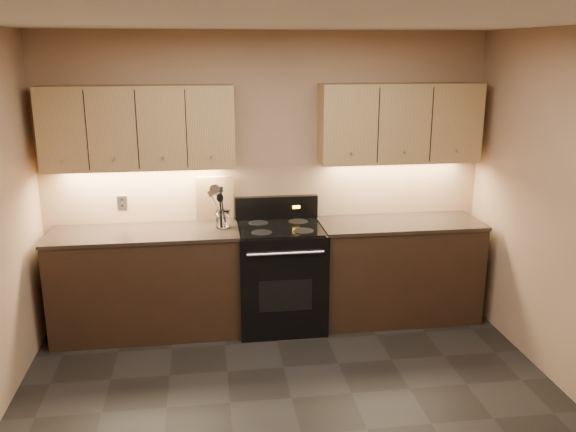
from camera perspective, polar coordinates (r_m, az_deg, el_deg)
name	(u,v)px	position (r m, az deg, el deg)	size (l,w,h in m)	color
ceiling	(304,18)	(3.47, 1.51, 18.02)	(4.00, 4.00, 0.00)	silver
wall_back	(267,178)	(5.56, -1.97, 3.53)	(4.00, 0.04, 2.60)	tan
counter_left	(147,282)	(5.51, -13.07, -6.06)	(1.62, 0.62, 0.93)	black
counter_right	(398,270)	(5.75, 10.24, -4.96)	(1.46, 0.62, 0.93)	black
stove	(281,275)	(5.50, -0.71, -5.53)	(0.76, 0.68, 1.14)	black
upper_cab_left	(139,128)	(5.33, -13.80, 8.03)	(1.60, 0.30, 0.70)	tan
upper_cab_right	(400,123)	(5.58, 10.42, 8.54)	(1.44, 0.30, 0.70)	tan
outlet_plate	(122,203)	(5.62, -15.26, 1.22)	(0.09, 0.01, 0.12)	#B2B5BA
utensil_crock	(223,220)	(5.34, -6.12, -0.35)	(0.13, 0.13, 0.15)	white
cutting_board	(215,198)	(5.53, -6.86, 1.64)	(0.33, 0.02, 0.42)	tan
black_spoon	(222,208)	(5.34, -6.24, 0.78)	(0.06, 0.06, 0.32)	black
black_turner	(224,206)	(5.29, -6.00, 0.90)	(0.08, 0.08, 0.36)	black
steel_spatula	(225,206)	(5.33, -5.88, 0.94)	(0.08, 0.08, 0.35)	silver
steel_skimmer	(225,206)	(5.29, -5.93, 0.93)	(0.09, 0.09, 0.37)	silver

